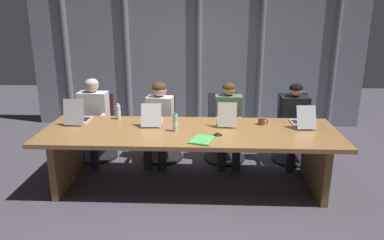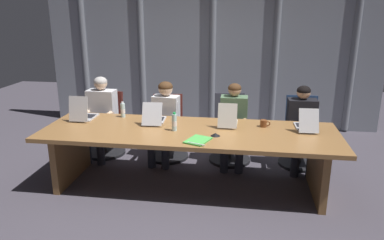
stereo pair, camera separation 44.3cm
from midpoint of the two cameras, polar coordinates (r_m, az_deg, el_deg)
ground_plane at (r=4.75m, az=-3.05°, el=-10.04°), size 12.06×12.06×0.00m
conference_table at (r=4.52m, az=-3.16°, el=-3.41°), size 3.56×1.13×0.73m
curtain_backdrop at (r=6.83m, az=-1.17°, el=11.17°), size 6.03×0.17×2.93m
laptop_left_end at (r=5.03m, az=-19.53°, el=0.29°), size 0.25×0.41×0.34m
laptop_left_mid at (r=4.77m, az=-8.76°, el=0.09°), size 0.28×0.45×0.29m
laptop_center at (r=4.68m, az=2.63°, el=-0.00°), size 0.23×0.40×0.31m
laptop_right_mid at (r=4.77m, az=14.06°, el=-0.22°), size 0.24×0.44×0.28m
office_chair_left_end at (r=5.75m, az=-16.51°, el=-2.08°), size 0.60×0.60×0.93m
office_chair_left_mid at (r=5.51m, az=-6.95°, el=-2.35°), size 0.60×0.61×0.91m
office_chair_center at (r=5.44m, az=2.64°, el=-2.37°), size 0.60×0.61×0.96m
office_chair_right_mid at (r=5.54m, az=13.06°, el=-2.45°), size 0.60×0.60×0.96m
person_left_end at (r=5.52m, az=-17.31°, el=0.65°), size 0.43×0.56×1.19m
person_left_mid at (r=5.27m, az=-7.51°, el=0.35°), size 0.41×0.57×1.15m
person_center at (r=5.19m, az=3.21°, el=0.08°), size 0.38×0.55×1.15m
person_right_mid at (r=5.29m, az=13.28°, el=-0.05°), size 0.41×0.55×1.15m
water_bottle_primary at (r=5.02m, az=-13.73°, el=1.13°), size 0.06×0.06×0.21m
water_bottle_secondary at (r=4.42m, az=-5.46°, el=-0.49°), size 0.06×0.06×0.23m
coffee_mug_near at (r=4.71m, az=8.03°, el=-0.23°), size 0.13×0.08×0.09m
conference_mic_left_side at (r=4.29m, az=1.04°, el=-2.16°), size 0.11×0.11×0.03m
spiral_notepad at (r=4.12m, az=-1.51°, el=-3.15°), size 0.31×0.36×0.03m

